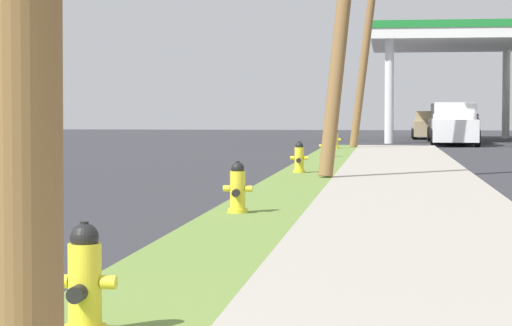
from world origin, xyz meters
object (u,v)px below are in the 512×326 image
at_px(fire_hydrant_nearest, 85,285).
at_px(fire_hydrant_fifth, 335,140).
at_px(car_tan_by_near_pump, 429,126).
at_px(truck_black_at_forecourt, 452,124).
at_px(fire_hydrant_second, 238,190).
at_px(utility_pole_background, 367,37).
at_px(truck_white_on_apron, 454,126).
at_px(fire_hydrant_third, 299,159).
at_px(fire_hydrant_fourth, 326,147).

xyz_separation_m(fire_hydrant_nearest, fire_hydrant_fifth, (-0.04, 32.69, 0.00)).
bearing_deg(car_tan_by_near_pump, truck_black_at_forecourt, -82.75).
bearing_deg(truck_black_at_forecourt, car_tan_by_near_pump, 97.25).
bearing_deg(fire_hydrant_second, utility_pole_background, 87.13).
xyz_separation_m(utility_pole_background, car_tan_by_near_pump, (3.21, 17.03, -3.83)).
height_order(fire_hydrant_second, car_tan_by_near_pump, car_tan_by_near_pump).
xyz_separation_m(fire_hydrant_fifth, utility_pole_background, (1.18, 1.39, 4.11)).
distance_m(fire_hydrant_fifth, truck_white_on_apron, 9.16).
height_order(fire_hydrant_fifth, truck_black_at_forecourt, truck_black_at_forecourt).
distance_m(utility_pole_background, truck_white_on_apron, 8.18).
height_order(fire_hydrant_nearest, truck_black_at_forecourt, truck_black_at_forecourt).
bearing_deg(fire_hydrant_fifth, fire_hydrant_second, -90.31).
bearing_deg(fire_hydrant_fifth, truck_black_at_forecourt, 65.86).
xyz_separation_m(fire_hydrant_nearest, car_tan_by_near_pump, (4.36, 51.11, 0.28)).
height_order(fire_hydrant_third, truck_white_on_apron, truck_white_on_apron).
xyz_separation_m(fire_hydrant_third, fire_hydrant_fifth, (0.07, 15.40, 0.00)).
distance_m(fire_hydrant_nearest, fire_hydrant_fifth, 32.69).
xyz_separation_m(fire_hydrant_nearest, fire_hydrant_second, (-0.17, 7.86, 0.00)).
bearing_deg(truck_white_on_apron, fire_hydrant_second, -99.11).
bearing_deg(fire_hydrant_second, fire_hydrant_fifth, 89.69).
xyz_separation_m(car_tan_by_near_pump, truck_white_on_apron, (0.68, -10.81, 0.19)).
relative_size(fire_hydrant_fourth, utility_pole_background, 0.09).
relative_size(fire_hydrant_third, fire_hydrant_fourth, 1.00).
xyz_separation_m(utility_pole_background, truck_white_on_apron, (3.89, 6.22, -3.64)).
height_order(fire_hydrant_third, fire_hydrant_fifth, same).
distance_m(fire_hydrant_nearest, utility_pole_background, 34.35).
xyz_separation_m(fire_hydrant_second, fire_hydrant_fourth, (0.19, 17.72, 0.00)).
relative_size(fire_hydrant_nearest, truck_black_at_forecourt, 0.14).
xyz_separation_m(truck_black_at_forecourt, truck_white_on_apron, (-0.18, -4.10, 0.00)).
xyz_separation_m(fire_hydrant_third, truck_black_at_forecourt, (5.32, 27.10, 0.47)).
relative_size(fire_hydrant_third, truck_black_at_forecourt, 0.14).
bearing_deg(fire_hydrant_nearest, fire_hydrant_third, 90.35).
relative_size(fire_hydrant_nearest, car_tan_by_near_pump, 0.17).
height_order(fire_hydrant_fourth, utility_pole_background, utility_pole_background).
height_order(fire_hydrant_fourth, truck_white_on_apron, truck_white_on_apron).
height_order(fire_hydrant_nearest, utility_pole_background, utility_pole_background).
distance_m(fire_hydrant_second, car_tan_by_near_pump, 43.48).
bearing_deg(fire_hydrant_fifth, truck_white_on_apron, 56.34).
relative_size(fire_hydrant_fourth, truck_black_at_forecourt, 0.14).
bearing_deg(truck_white_on_apron, car_tan_by_near_pump, 93.57).
distance_m(fire_hydrant_fifth, utility_pole_background, 4.49).
xyz_separation_m(utility_pole_background, truck_black_at_forecourt, (4.07, 10.31, -3.64)).
xyz_separation_m(car_tan_by_near_pump, truck_black_at_forecourt, (0.85, -6.71, 0.19)).
distance_m(fire_hydrant_second, fire_hydrant_fourth, 17.73).
xyz_separation_m(fire_hydrant_second, truck_white_on_apron, (5.20, 32.43, 0.47)).
bearing_deg(fire_hydrant_nearest, fire_hydrant_fifth, 90.07).
bearing_deg(fire_hydrant_third, utility_pole_background, 85.75).
bearing_deg(car_tan_by_near_pump, truck_white_on_apron, -86.43).
bearing_deg(car_tan_by_near_pump, fire_hydrant_nearest, -94.87).
height_order(fire_hydrant_second, fire_hydrant_fifth, same).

